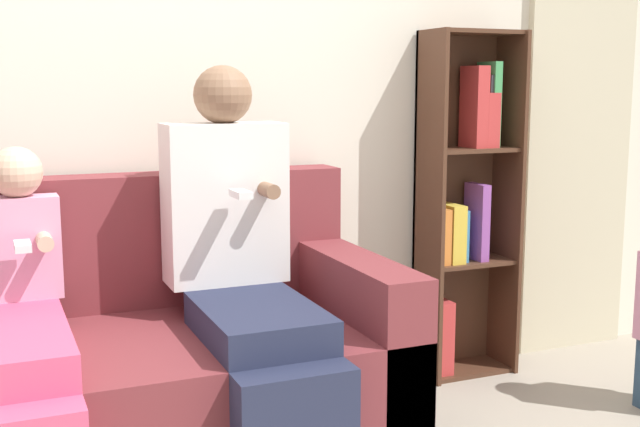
# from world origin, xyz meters

# --- Properties ---
(back_wall) EXTENTS (10.00, 0.06, 2.55)m
(back_wall) POSITION_xyz_m (0.00, 1.06, 1.27)
(back_wall) COLOR silver
(back_wall) RESTS_ON ground_plane
(curtain_panel) EXTENTS (0.61, 0.04, 2.15)m
(curtain_panel) POSITION_xyz_m (2.03, 1.01, 1.07)
(curtain_panel) COLOR beige
(curtain_panel) RESTS_ON ground_plane
(couch) EXTENTS (2.01, 0.93, 0.97)m
(couch) POSITION_xyz_m (-0.33, 0.56, 0.32)
(couch) COLOR maroon
(couch) RESTS_ON ground_plane
(adult_seated) EXTENTS (0.43, 0.86, 1.36)m
(adult_seated) POSITION_xyz_m (0.17, 0.47, 0.70)
(adult_seated) COLOR #232842
(adult_seated) RESTS_ON ground_plane
(child_seated) EXTENTS (0.25, 0.88, 1.09)m
(child_seated) POSITION_xyz_m (-0.53, 0.39, 0.55)
(child_seated) COLOR #DB4C75
(child_seated) RESTS_ON ground_plane
(bookshelf) EXTENTS (0.42, 0.24, 1.52)m
(bookshelf) POSITION_xyz_m (1.33, 0.92, 0.78)
(bookshelf) COLOR #4C2D1E
(bookshelf) RESTS_ON ground_plane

